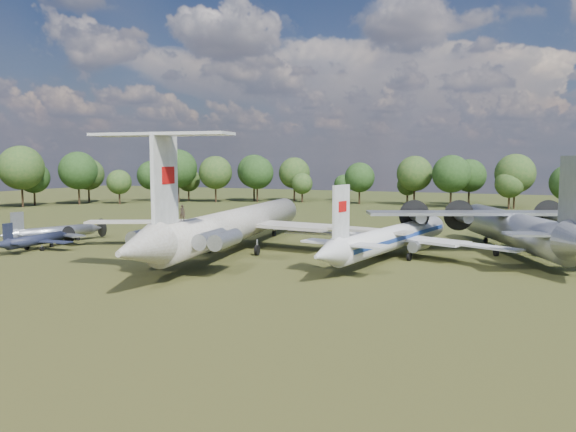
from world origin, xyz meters
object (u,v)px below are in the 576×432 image
at_px(tu104_jet, 394,242).
at_px(small_prop_northwest, 56,235).
at_px(person_on_il62, 182,213).
at_px(il62_airliner, 239,230).
at_px(small_prop_west, 36,243).
at_px(an12_transport, 514,234).

xyz_separation_m(tu104_jet, small_prop_northwest, (-46.75, -7.53, -0.77)).
bearing_deg(tu104_jet, person_on_il62, -123.34).
xyz_separation_m(il62_airliner, small_prop_northwest, (-27.39, -4.14, -1.59)).
distance_m(small_prop_west, person_on_il62, 27.95).
distance_m(an12_transport, small_prop_west, 61.07).
bearing_deg(person_on_il62, il62_airliner, -110.07).
xyz_separation_m(tu104_jet, an12_transport, (12.98, 8.42, 0.68)).
height_order(il62_airliner, small_prop_northwest, il62_airliner).
bearing_deg(an12_transport, person_on_il62, -162.25).
bearing_deg(person_on_il62, tu104_jet, -160.54).
bearing_deg(small_prop_northwest, an12_transport, 33.29).
height_order(il62_airliner, tu104_jet, il62_airliner).
height_order(tu104_jet, small_prop_west, tu104_jet).
xyz_separation_m(small_prop_northwest, person_on_il62, (29.58, -11.28, 5.20)).
bearing_deg(il62_airliner, tu104_jet, 1.85).
bearing_deg(tu104_jet, an12_transport, 42.03).
relative_size(tu104_jet, small_prop_west, 2.87).
relative_size(il62_airliner, small_prop_northwest, 3.50).
distance_m(il62_airliner, person_on_il62, 15.99).
bearing_deg(small_prop_west, tu104_jet, 12.97).
distance_m(il62_airliner, small_prop_west, 26.69).
bearing_deg(person_on_il62, an12_transport, -166.06).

